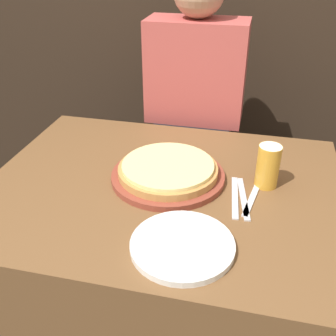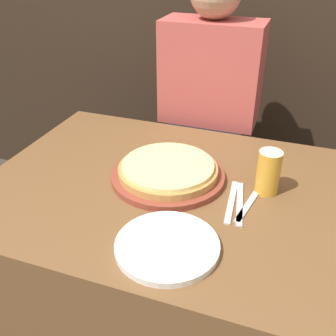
{
  "view_description": "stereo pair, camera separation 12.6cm",
  "coord_description": "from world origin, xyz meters",
  "px_view_note": "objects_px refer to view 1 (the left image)",
  "views": [
    {
      "loc": [
        0.25,
        -1.01,
        1.44
      ],
      "look_at": [
        0.01,
        0.04,
        0.79
      ],
      "focal_mm": 42.0,
      "sensor_mm": 36.0,
      "label": 1
    },
    {
      "loc": [
        0.37,
        -0.98,
        1.44
      ],
      "look_at": [
        0.01,
        0.04,
        0.79
      ],
      "focal_mm": 42.0,
      "sensor_mm": 36.0,
      "label": 2
    }
  ],
  "objects_px": {
    "pizza_on_board": "(168,172)",
    "dinner_plate": "(182,245)",
    "beer_glass": "(268,164)",
    "diner_person": "(194,131)",
    "fork": "(235,197)",
    "spoon": "(252,199)",
    "dinner_knife": "(243,198)"
  },
  "relations": [
    {
      "from": "dinner_knife",
      "to": "diner_person",
      "type": "distance_m",
      "value": 0.67
    },
    {
      "from": "pizza_on_board",
      "to": "fork",
      "type": "xyz_separation_m",
      "value": [
        0.22,
        -0.06,
        -0.02
      ]
    },
    {
      "from": "dinner_plate",
      "to": "dinner_knife",
      "type": "distance_m",
      "value": 0.29
    },
    {
      "from": "beer_glass",
      "to": "fork",
      "type": "bearing_deg",
      "value": -133.56
    },
    {
      "from": "beer_glass",
      "to": "dinner_knife",
      "type": "bearing_deg",
      "value": -124.24
    },
    {
      "from": "dinner_knife",
      "to": "dinner_plate",
      "type": "bearing_deg",
      "value": -118.44
    },
    {
      "from": "fork",
      "to": "pizza_on_board",
      "type": "bearing_deg",
      "value": 164.89
    },
    {
      "from": "pizza_on_board",
      "to": "dinner_plate",
      "type": "xyz_separation_m",
      "value": [
        0.11,
        -0.31,
        -0.02
      ]
    },
    {
      "from": "pizza_on_board",
      "to": "dinner_plate",
      "type": "bearing_deg",
      "value": -70.64
    },
    {
      "from": "diner_person",
      "to": "fork",
      "type": "bearing_deg",
      "value": -69.7
    },
    {
      "from": "spoon",
      "to": "beer_glass",
      "type": "bearing_deg",
      "value": 67.68
    },
    {
      "from": "fork",
      "to": "spoon",
      "type": "height_order",
      "value": "same"
    },
    {
      "from": "beer_glass",
      "to": "diner_person",
      "type": "distance_m",
      "value": 0.63
    },
    {
      "from": "beer_glass",
      "to": "fork",
      "type": "distance_m",
      "value": 0.15
    },
    {
      "from": "dinner_knife",
      "to": "fork",
      "type": "bearing_deg",
      "value": -180.0
    },
    {
      "from": "diner_person",
      "to": "spoon",
      "type": "bearing_deg",
      "value": -65.69
    },
    {
      "from": "fork",
      "to": "dinner_knife",
      "type": "bearing_deg",
      "value": 0.0
    },
    {
      "from": "dinner_knife",
      "to": "spoon",
      "type": "xyz_separation_m",
      "value": [
        0.03,
        0.0,
        0.0
      ]
    },
    {
      "from": "pizza_on_board",
      "to": "dinner_knife",
      "type": "xyz_separation_m",
      "value": [
        0.25,
        -0.06,
        -0.02
      ]
    },
    {
      "from": "spoon",
      "to": "dinner_knife",
      "type": "bearing_deg",
      "value": 180.0
    },
    {
      "from": "pizza_on_board",
      "to": "fork",
      "type": "distance_m",
      "value": 0.23
    },
    {
      "from": "spoon",
      "to": "diner_person",
      "type": "relative_size",
      "value": 0.14
    },
    {
      "from": "fork",
      "to": "diner_person",
      "type": "bearing_deg",
      "value": 110.3
    },
    {
      "from": "pizza_on_board",
      "to": "dinner_knife",
      "type": "relative_size",
      "value": 1.69
    },
    {
      "from": "pizza_on_board",
      "to": "diner_person",
      "type": "relative_size",
      "value": 0.27
    },
    {
      "from": "dinner_knife",
      "to": "diner_person",
      "type": "relative_size",
      "value": 0.16
    },
    {
      "from": "diner_person",
      "to": "beer_glass",
      "type": "bearing_deg",
      "value": -58.81
    },
    {
      "from": "pizza_on_board",
      "to": "dinner_plate",
      "type": "height_order",
      "value": "pizza_on_board"
    },
    {
      "from": "dinner_plate",
      "to": "dinner_knife",
      "type": "height_order",
      "value": "dinner_plate"
    },
    {
      "from": "beer_glass",
      "to": "spoon",
      "type": "height_order",
      "value": "beer_glass"
    },
    {
      "from": "beer_glass",
      "to": "spoon",
      "type": "distance_m",
      "value": 0.12
    },
    {
      "from": "dinner_plate",
      "to": "dinner_knife",
      "type": "bearing_deg",
      "value": 61.56
    }
  ]
}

